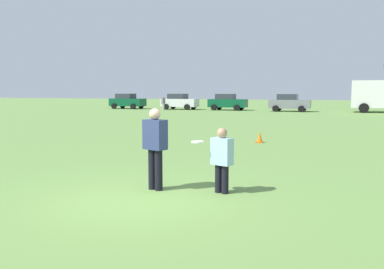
# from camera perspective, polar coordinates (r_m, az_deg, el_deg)

# --- Properties ---
(ground_plane) EXTENTS (187.62, 187.62, 0.00)m
(ground_plane) POSITION_cam_1_polar(r_m,az_deg,el_deg) (8.39, -7.91, -8.98)
(ground_plane) COLOR #6B9347
(player_thrower) EXTENTS (0.56, 0.43, 1.79)m
(player_thrower) POSITION_cam_1_polar(r_m,az_deg,el_deg) (9.01, -5.12, -1.35)
(player_thrower) COLOR black
(player_thrower) RESTS_ON ground
(player_defender) EXTENTS (0.50, 0.38, 1.40)m
(player_defender) POSITION_cam_1_polar(r_m,az_deg,el_deg) (8.74, 4.16, -3.14)
(player_defender) COLOR black
(player_defender) RESTS_ON ground
(frisbee) EXTENTS (0.27, 0.27, 0.04)m
(frisbee) POSITION_cam_1_polar(r_m,az_deg,el_deg) (8.72, 0.74, -1.02)
(frisbee) COLOR white
(traffic_cone) EXTENTS (0.32, 0.32, 0.48)m
(traffic_cone) POSITION_cam_1_polar(r_m,az_deg,el_deg) (17.51, 9.34, -0.37)
(traffic_cone) COLOR #D8590C
(traffic_cone) RESTS_ON ground
(parked_car_near_left) EXTENTS (4.26, 2.33, 1.82)m
(parked_car_near_left) POSITION_cam_1_polar(r_m,az_deg,el_deg) (50.58, -8.95, 4.59)
(parked_car_near_left) COLOR #0C4C2D
(parked_car_near_left) RESTS_ON ground
(parked_car_mid_left) EXTENTS (4.26, 2.33, 1.82)m
(parked_car_mid_left) POSITION_cam_1_polar(r_m,az_deg,el_deg) (48.06, -1.76, 4.59)
(parked_car_mid_left) COLOR silver
(parked_car_mid_left) RESTS_ON ground
(parked_car_center) EXTENTS (4.26, 2.33, 1.82)m
(parked_car_center) POSITION_cam_1_polar(r_m,az_deg,el_deg) (46.40, 4.90, 4.52)
(parked_car_center) COLOR #0C4C2D
(parked_car_center) RESTS_ON ground
(parked_car_mid_right) EXTENTS (4.26, 2.33, 1.82)m
(parked_car_mid_right) POSITION_cam_1_polar(r_m,az_deg,el_deg) (44.49, 13.30, 4.31)
(parked_car_mid_right) COLOR slate
(parked_car_mid_right) RESTS_ON ground
(bystander_sideline_watcher) EXTENTS (0.48, 0.44, 1.53)m
(bystander_sideline_watcher) POSITION_cam_1_polar(r_m,az_deg,el_deg) (45.01, -3.98, 4.40)
(bystander_sideline_watcher) COLOR gray
(bystander_sideline_watcher) RESTS_ON ground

